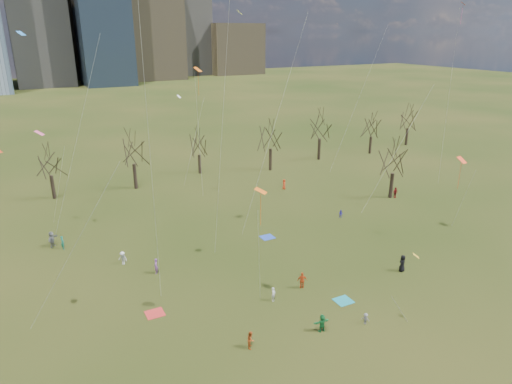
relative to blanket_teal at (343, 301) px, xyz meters
name	(u,v)px	position (x,y,z in m)	size (l,w,h in m)	color
ground	(316,301)	(-2.29, 1.20, -0.01)	(500.00, 500.00, 0.00)	black
bare_tree_row	(181,150)	(-2.37, 38.43, 6.10)	(113.04, 29.80, 9.50)	black
blanket_teal	(343,301)	(0.00, 0.00, 0.00)	(1.60, 1.50, 0.03)	teal
blanket_navy	(267,237)	(0.44, 15.44, 0.00)	(1.60, 1.50, 0.03)	blue
blanket_crimson	(155,313)	(-16.12, 6.13, 0.00)	(1.60, 1.50, 0.03)	red
person_1	(273,294)	(-5.76, 3.05, 0.68)	(0.51, 0.33, 1.39)	silver
person_2	(251,339)	(-10.63, -1.89, 0.72)	(0.71, 0.56, 1.47)	#BB4F1A
person_3	(366,319)	(-0.54, -3.69, 0.50)	(0.67, 0.39, 1.04)	slate
person_4	(302,280)	(-2.18, 3.69, 0.83)	(0.99, 0.41, 1.69)	#E34B19
person_5	(322,323)	(-4.43, -2.79, 0.78)	(1.47, 0.47, 1.58)	#1B7D3A
person_6	(402,263)	(8.88, 1.65, 0.90)	(0.90, 0.58, 1.84)	black
person_7	(156,266)	(-13.98, 13.14, 0.81)	(0.60, 0.40, 1.66)	#9051A3
person_8	(341,214)	(12.14, 16.22, 0.55)	(0.55, 0.43, 1.13)	#2F26A7
person_9	(123,258)	(-16.62, 16.67, 0.72)	(0.96, 0.55, 1.48)	silver
person_10	(395,193)	(24.30, 18.84, 0.80)	(0.95, 0.40, 1.63)	maroon
person_11	(52,239)	(-22.95, 24.79, 0.93)	(1.76, 0.56, 1.90)	slate
person_12	(284,184)	(11.51, 30.01, 0.79)	(0.79, 0.51, 1.62)	red
person_13	(63,242)	(-21.93, 23.60, 0.79)	(0.59, 0.39, 1.61)	#1B7B68
kites_airborne	(279,130)	(0.77, 13.72, 13.50)	(59.08, 45.40, 34.95)	orange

